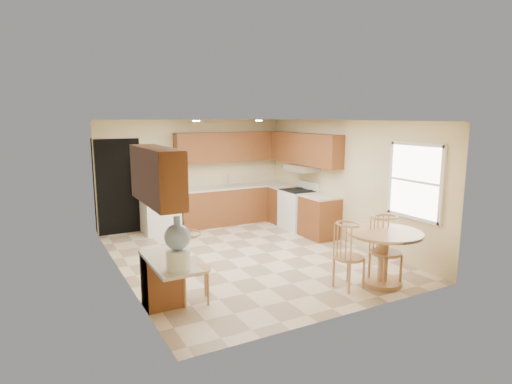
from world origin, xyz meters
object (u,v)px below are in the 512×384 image
chair_desk (197,262)px  chair_table_a (354,251)px  refrigerator (160,194)px  dining_table (383,250)px  stove (298,209)px  water_crock (178,246)px  chair_table_b (391,245)px

chair_desk → chair_table_a: bearing=89.5°
refrigerator → dining_table: (2.17, -4.60, -0.31)m
stove → dining_table: 3.45m
stove → water_crock: size_ratio=1.68×
refrigerator → chair_table_a: 4.84m
chair_desk → refrigerator: bearing=-173.4°
refrigerator → chair_table_a: size_ratio=1.73×
refrigerator → chair_desk: 3.97m
water_crock → stove: bearing=39.8°
chair_table_b → refrigerator: bearing=-61.9°
chair_desk → water_crock: water_crock is taller
chair_table_a → water_crock: water_crock is taller
chair_table_a → water_crock: bearing=-98.5°
refrigerator → water_crock: bearing=-103.2°
refrigerator → dining_table: bearing=-64.7°
stove → water_crock: 5.14m
dining_table → stove: bearing=78.2°
chair_desk → water_crock: 0.86m
refrigerator → stove: 3.15m
chair_table_a → chair_table_b: chair_table_b is taller
chair_table_a → chair_desk: (-2.22, 0.63, -0.00)m
dining_table → chair_table_b: bearing=-63.6°
stove → chair_table_a: 3.56m
refrigerator → chair_table_a: (1.62, -4.55, -0.26)m
stove → dining_table: size_ratio=0.95×
chair_table_a → chair_desk: size_ratio=1.01×
refrigerator → stove: size_ratio=1.59×
chair_desk → water_crock: size_ratio=1.54×
refrigerator → water_crock: 4.61m
stove → chair_table_b: bearing=-100.6°
chair_table_a → chair_table_b: size_ratio=0.95×
refrigerator → chair_desk: refrigerator is taller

